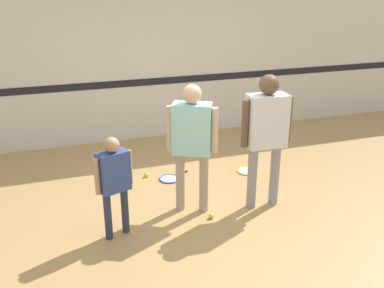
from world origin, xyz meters
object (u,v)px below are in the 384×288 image
(person_student_left, at_px, (114,177))
(racket_second_spare, at_px, (248,171))
(person_instructor, at_px, (192,135))
(tennis_ball_by_spare_racket, at_px, (146,175))
(tennis_ball_near_instructor, at_px, (211,216))
(racket_spare_on_floor, at_px, (170,178))
(person_student_right, at_px, (267,128))

(person_student_left, relative_size, racket_second_spare, 2.14)
(racket_second_spare, bearing_deg, person_instructor, -42.35)
(person_student_left, xyz_separation_m, tennis_ball_by_spare_racket, (0.65, 1.39, -0.69))
(person_student_left, distance_m, tennis_ball_near_instructor, 1.32)
(person_instructor, distance_m, racket_second_spare, 1.70)
(person_student_left, height_order, racket_second_spare, person_student_left)
(racket_spare_on_floor, relative_size, tennis_ball_near_instructor, 8.09)
(racket_second_spare, bearing_deg, person_student_left, -50.23)
(person_instructor, relative_size, person_student_left, 1.36)
(person_instructor, xyz_separation_m, racket_second_spare, (1.15, 0.79, -0.97))
(person_student_right, relative_size, tennis_ball_by_spare_racket, 25.43)
(racket_spare_on_floor, bearing_deg, tennis_ball_by_spare_racket, 122.04)
(person_instructor, bearing_deg, person_student_left, -137.43)
(person_student_left, distance_m, racket_spare_on_floor, 1.70)
(person_student_right, xyz_separation_m, tennis_ball_by_spare_racket, (-1.20, 1.30, -1.00))
(tennis_ball_near_instructor, height_order, tennis_ball_by_spare_racket, same)
(person_instructor, bearing_deg, tennis_ball_by_spare_racket, 133.00)
(person_student_right, xyz_separation_m, racket_spare_on_floor, (-0.89, 1.11, -1.03))
(tennis_ball_by_spare_racket, bearing_deg, person_instructor, -73.93)
(tennis_ball_near_instructor, bearing_deg, racket_spare_on_floor, 97.63)
(person_student_right, height_order, tennis_ball_near_instructor, person_student_right)
(person_instructor, height_order, tennis_ball_near_instructor, person_instructor)
(tennis_ball_by_spare_racket, bearing_deg, person_student_left, -115.12)
(racket_spare_on_floor, distance_m, racket_second_spare, 1.17)
(person_instructor, xyz_separation_m, tennis_ball_near_instructor, (0.15, -0.28, -0.95))
(racket_second_spare, relative_size, tennis_ball_by_spare_racket, 8.26)
(person_student_left, relative_size, tennis_ball_by_spare_racket, 17.68)
(person_instructor, bearing_deg, person_student_right, 15.23)
(person_instructor, xyz_separation_m, tennis_ball_by_spare_racket, (-0.32, 1.12, -0.95))
(tennis_ball_by_spare_racket, bearing_deg, racket_spare_on_floor, -30.63)
(person_student_right, height_order, racket_second_spare, person_student_right)
(person_student_right, relative_size, racket_spare_on_floor, 3.14)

